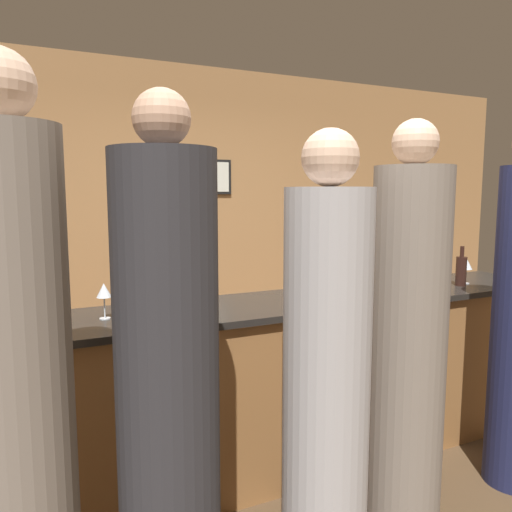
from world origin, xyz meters
TOP-DOWN VIEW (x-y plane):
  - ground_plane at (0.00, 0.00)m, footprint 14.00×14.00m
  - back_wall at (0.00, 2.29)m, footprint 8.00×0.08m
  - bar_counter at (0.00, 0.00)m, footprint 3.44×0.61m
  - bartender at (-0.76, 0.73)m, footprint 0.38×0.38m
  - guest_0 at (0.08, -0.71)m, footprint 0.35×0.35m
  - guest_1 at (-0.40, -0.77)m, footprint 0.36×0.36m
  - guest_2 at (-1.06, -0.78)m, footprint 0.36×0.36m
  - guest_3 at (-1.54, -0.73)m, footprint 0.35×0.35m
  - wine_bottle_0 at (1.09, -0.09)m, footprint 0.07×0.07m
  - wine_glass_0 at (-1.02, -0.18)m, footprint 0.06×0.06m
  - wine_glass_1 at (-0.01, -0.19)m, footprint 0.08×0.08m
  - wine_glass_2 at (-0.17, -0.19)m, footprint 0.07×0.07m
  - wine_glass_4 at (-1.15, 0.01)m, footprint 0.07×0.07m
  - wine_glass_5 at (0.23, -0.11)m, footprint 0.06×0.06m
  - wine_glass_6 at (-0.85, -0.14)m, footprint 0.07×0.07m
  - wine_glass_7 at (1.18, -0.04)m, footprint 0.08×0.08m

SIDE VIEW (x-z plane):
  - ground_plane at x=0.00m, z-range 0.00..0.00m
  - bar_counter at x=0.00m, z-range 0.00..0.99m
  - guest_1 at x=-0.40m, z-range -0.06..1.78m
  - bartender at x=-0.76m, z-range -0.07..1.82m
  - guest_0 at x=0.08m, z-range -0.06..1.85m
  - guest_2 at x=-1.06m, z-range -0.07..1.86m
  - guest_3 at x=-1.54m, z-range -0.06..1.95m
  - wine_bottle_0 at x=1.09m, z-range 0.96..1.22m
  - wine_glass_2 at x=-0.17m, z-range 1.02..1.18m
  - wine_glass_5 at x=0.23m, z-range 1.02..1.18m
  - wine_glass_6 at x=-0.85m, z-range 1.03..1.19m
  - wine_glass_1 at x=-0.01m, z-range 1.03..1.19m
  - wine_glass_7 at x=1.18m, z-range 1.03..1.21m
  - wine_glass_0 at x=-1.02m, z-range 1.03..1.21m
  - wine_glass_4 at x=-1.15m, z-range 1.03..1.21m
  - back_wall at x=0.00m, z-range 0.00..2.80m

